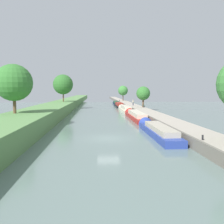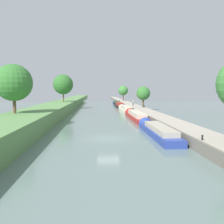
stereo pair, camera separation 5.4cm
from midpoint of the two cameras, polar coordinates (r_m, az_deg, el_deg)
The scene contains 17 objects.
ground_plane at distance 25.93m, azimuth -0.92°, elevation -6.53°, with size 160.00×160.00×0.00m, color slate.
left_grassy_bank at distance 27.42m, azimuth -24.31°, elevation -3.98°, with size 6.59×260.00×2.23m.
right_towpath at distance 27.90m, azimuth 18.71°, elevation -4.88°, with size 3.56×260.00×1.04m.
stone_quay at distance 27.22m, azimuth 14.99°, elevation -4.97°, with size 0.25×260.00×1.09m.
narrowboat_blue at distance 28.44m, azimuth 10.94°, elevation -4.45°, with size 2.12×13.42×2.01m.
narrowboat_red at distance 44.27m, azimuth 5.76°, elevation -0.84°, with size 2.12×16.35×2.08m.
narrowboat_cream at distance 60.35m, azimuth 3.18°, elevation 0.82°, with size 2.06×15.55×2.12m.
narrowboat_black at distance 76.09m, azimuth 1.67°, elevation 1.75°, with size 2.17×13.25×2.17m.
narrowboat_navy at distance 88.19m, azimuth 0.94°, elevation 2.22°, with size 1.86×10.34×1.91m.
tree_rightbank_midnear at distance 59.98m, azimuth 7.69°, elevation 4.58°, with size 3.53×3.53×5.33m.
tree_rightbank_midfar at distance 96.42m, azimuth 2.72°, elevation 5.31°, with size 4.05×4.05×6.28m.
tree_leftbank_downstream at distance 65.24m, azimuth -12.03°, elevation 6.68°, with size 5.47×5.47×7.48m.
tree_leftbank_upstream at distance 33.91m, azimuth -23.17°, elevation 6.67°, with size 4.98×4.98×6.64m.
person_walking at distance 66.87m, azimuth 5.21°, elevation 2.40°, with size 0.34×0.34×1.66m.
mooring_bollard_near at distance 21.62m, azimuth 21.42°, elevation -5.88°, with size 0.16×0.16×0.45m.
mooring_bollard_far at distance 93.07m, azimuth 1.83°, elevation 2.84°, with size 0.16×0.16×0.45m.
park_bench at distance 59.62m, azimuth 7.77°, elevation 1.50°, with size 0.44×1.50×0.47m.
Camera 1 is at (-1.30, -25.34, 5.34)m, focal length 37.01 mm.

